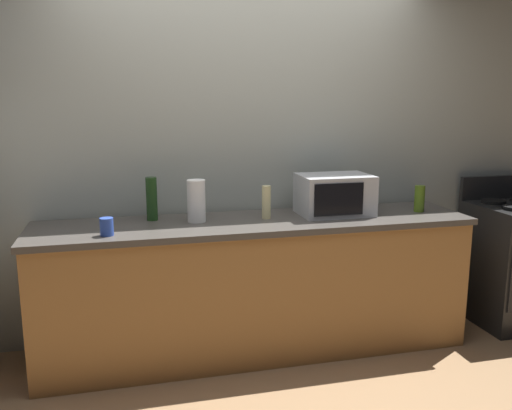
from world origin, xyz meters
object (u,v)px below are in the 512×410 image
at_px(bottle_wine, 152,199).
at_px(bottle_hand_soap, 266,202).
at_px(paper_towel_roll, 196,201).
at_px(mug_blue, 107,227).
at_px(bottle_olive_oil, 419,199).
at_px(microwave, 335,195).

height_order(bottle_wine, bottle_hand_soap, bottle_wine).
relative_size(paper_towel_roll, bottle_wine, 0.96).
bearing_deg(paper_towel_roll, mug_blue, -157.69).
height_order(bottle_wine, mug_blue, bottle_wine).
xyz_separation_m(paper_towel_roll, bottle_wine, (-0.27, 0.11, 0.01)).
bearing_deg(bottle_wine, paper_towel_roll, -22.58).
bearing_deg(mug_blue, bottle_wine, 50.73).
bearing_deg(paper_towel_roll, bottle_olive_oil, -2.44).
bearing_deg(mug_blue, bottle_olive_oil, 4.35).
bearing_deg(microwave, bottle_wine, 174.55).
xyz_separation_m(paper_towel_roll, bottle_olive_oil, (1.54, -0.07, -0.04)).
bearing_deg(bottle_wine, mug_blue, -129.27).
xyz_separation_m(microwave, bottle_wine, (-1.21, 0.12, 0.01)).
bearing_deg(bottle_olive_oil, bottle_hand_soap, 177.39).
xyz_separation_m(bottle_wine, mug_blue, (-0.28, -0.34, -0.09)).
height_order(microwave, mug_blue, microwave).
height_order(microwave, bottle_wine, bottle_wine).
height_order(paper_towel_roll, bottle_olive_oil, paper_towel_roll).
bearing_deg(microwave, paper_towel_roll, 179.87).
distance_m(microwave, mug_blue, 1.51).
bearing_deg(bottle_olive_oil, paper_towel_roll, 177.56).
relative_size(bottle_wine, bottle_hand_soap, 1.29).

